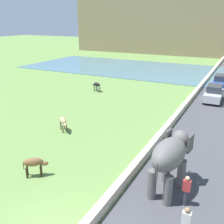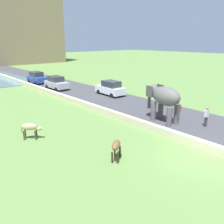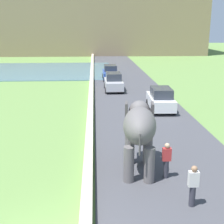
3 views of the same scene
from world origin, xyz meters
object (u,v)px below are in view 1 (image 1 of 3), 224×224
Objects in this scene: person_trailing at (186,224)px; car_blue at (220,82)px; person_beside_elephant at (186,190)px; cow_tan at (63,121)px; cow_brown at (34,163)px; cow_black at (97,85)px; elephant at (171,156)px; car_silver at (214,94)px.

car_blue is at bearing 93.28° from person_trailing.
person_trailing is (0.45, -2.18, 0.00)m from person_beside_elephant.
cow_tan is (-9.54, -20.14, -0.06)m from car_blue.
cow_brown is at bearing 174.47° from person_trailing.
cow_brown is at bearing -70.40° from cow_black.
person_trailing is 1.16× the size of cow_black.
person_trailing is 26.96m from car_blue.
elephant reaches higher than cow_tan.
car_blue is at bearing 74.80° from cow_brown.
elephant is 3.53m from person_trailing.
person_beside_elephant reaches higher than cow_brown.
elephant reaches higher than car_silver.
person_beside_elephant is 0.41× the size of car_silver.
elephant reaches higher than person_trailing.
cow_brown is (2.45, -5.94, 0.00)m from cow_tan.
cow_tan is 6.42m from cow_brown.
cow_brown is (-7.09, -19.85, -0.06)m from car_silver.
person_trailing is 20.74m from car_silver.
car_blue is (-1.54, 26.91, 0.03)m from person_trailing.
cow_black is at bearing 128.81° from person_trailing.
elephant is 10.36m from cow_tan.
car_silver is (-1.09, 18.51, 0.03)m from person_beside_elephant.
cow_tan is at bearing -124.44° from car_silver.
car_silver is 2.86× the size of cow_black.
cow_brown is at bearing -109.65° from car_silver.
person_beside_elephant reaches higher than cow_black.
cow_brown is at bearing -163.27° from elephant.
cow_tan is (-9.54, -13.91, -0.06)m from car_silver.
elephant is 0.88× the size of car_blue.
person_beside_elephant is (1.06, -0.80, -1.16)m from elephant.
person_beside_elephant is at bearing 9.30° from cow_brown.
person_trailing is 8.67m from cow_brown.
person_beside_elephant reaches higher than cow_tan.
car_silver reaches higher than cow_black.
car_silver is (-0.03, 17.71, -1.14)m from elephant.
elephant is 0.88× the size of car_silver.
cow_brown is (-7.12, -2.14, -1.20)m from elephant.
car_silver and car_blue have the same top height.
car_silver is at bearing 93.37° from person_beside_elephant.
car_silver is 1.00× the size of car_blue.
person_beside_elephant is 8.29m from cow_brown.
cow_black is (-14.50, 16.41, -0.04)m from person_beside_elephant.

